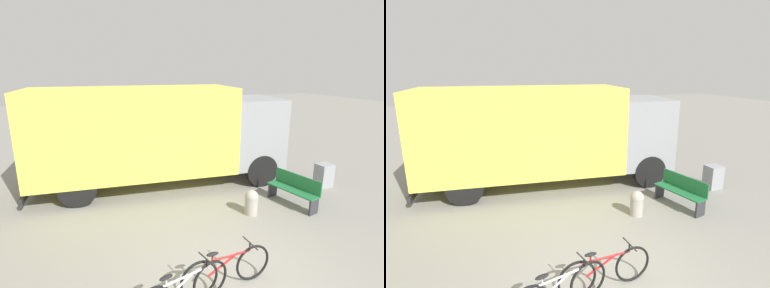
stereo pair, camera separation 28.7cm
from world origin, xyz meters
The scene contains 5 objects.
delivery_truck centered at (0.36, 5.20, 1.75)m, with size 8.07×3.27×3.12m.
park_bench centered at (3.35, 2.31, 0.46)m, with size 0.65×1.52×0.85m.
bicycle_far centered at (-0.01, 0.21, 0.37)m, with size 1.75×0.44×0.78m.
bollard_near_bench centered at (1.94, 2.30, 0.35)m, with size 0.35×0.35×0.66m.
utility_box centered at (5.15, 2.95, 0.37)m, with size 0.48×0.41×0.74m.
Camera 1 is at (-2.33, -3.59, 3.74)m, focal length 28.00 mm.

